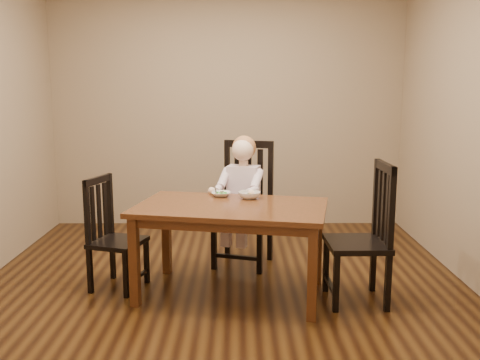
{
  "coord_description": "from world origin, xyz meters",
  "views": [
    {
      "loc": [
        0.12,
        -4.15,
        1.62
      ],
      "look_at": [
        0.14,
        0.25,
        0.83
      ],
      "focal_mm": 40.0,
      "sensor_mm": 36.0,
      "label": 1
    }
  ],
  "objects_px": {
    "bowl_peas": "(221,194)",
    "bowl_veg": "(249,195)",
    "dining_table": "(231,216)",
    "chair_child": "(244,206)",
    "chair_left": "(113,235)",
    "toddler": "(243,189)",
    "chair_right": "(364,236)"
  },
  "relations": [
    {
      "from": "chair_left",
      "to": "bowl_peas",
      "type": "distance_m",
      "value": 0.93
    },
    {
      "from": "chair_left",
      "to": "toddler",
      "type": "relative_size",
      "value": 1.42
    },
    {
      "from": "chair_child",
      "to": "chair_right",
      "type": "height_order",
      "value": "chair_child"
    },
    {
      "from": "chair_right",
      "to": "bowl_veg",
      "type": "distance_m",
      "value": 0.96
    },
    {
      "from": "bowl_veg",
      "to": "chair_child",
      "type": "bearing_deg",
      "value": 93.58
    },
    {
      "from": "toddler",
      "to": "bowl_peas",
      "type": "xyz_separation_m",
      "value": [
        -0.18,
        -0.39,
        0.03
      ]
    },
    {
      "from": "chair_child",
      "to": "chair_right",
      "type": "xyz_separation_m",
      "value": [
        0.88,
        -0.9,
        -0.03
      ]
    },
    {
      "from": "chair_right",
      "to": "bowl_veg",
      "type": "bearing_deg",
      "value": 65.13
    },
    {
      "from": "dining_table",
      "to": "bowl_peas",
      "type": "distance_m",
      "value": 0.35
    },
    {
      "from": "bowl_peas",
      "to": "bowl_veg",
      "type": "bearing_deg",
      "value": -19.72
    },
    {
      "from": "bowl_veg",
      "to": "dining_table",
      "type": "bearing_deg",
      "value": -121.43
    },
    {
      "from": "dining_table",
      "to": "toddler",
      "type": "xyz_separation_m",
      "value": [
        0.1,
        0.71,
        0.07
      ]
    },
    {
      "from": "dining_table",
      "to": "bowl_peas",
      "type": "relative_size",
      "value": 10.07
    },
    {
      "from": "chair_child",
      "to": "bowl_peas",
      "type": "height_order",
      "value": "chair_child"
    },
    {
      "from": "chair_right",
      "to": "toddler",
      "type": "distance_m",
      "value": 1.24
    },
    {
      "from": "chair_child",
      "to": "chair_left",
      "type": "distance_m",
      "value": 1.23
    },
    {
      "from": "chair_child",
      "to": "toddler",
      "type": "xyz_separation_m",
      "value": [
        -0.02,
        -0.05,
        0.17
      ]
    },
    {
      "from": "chair_right",
      "to": "bowl_peas",
      "type": "relative_size",
      "value": 6.79
    },
    {
      "from": "toddler",
      "to": "bowl_peas",
      "type": "distance_m",
      "value": 0.43
    },
    {
      "from": "chair_right",
      "to": "toddler",
      "type": "relative_size",
      "value": 1.67
    },
    {
      "from": "dining_table",
      "to": "chair_left",
      "type": "relative_size",
      "value": 1.74
    },
    {
      "from": "bowl_peas",
      "to": "bowl_veg",
      "type": "relative_size",
      "value": 0.87
    },
    {
      "from": "dining_table",
      "to": "chair_child",
      "type": "relative_size",
      "value": 1.41
    },
    {
      "from": "chair_child",
      "to": "bowl_peas",
      "type": "xyz_separation_m",
      "value": [
        -0.2,
        -0.44,
        0.2
      ]
    },
    {
      "from": "dining_table",
      "to": "chair_child",
      "type": "distance_m",
      "value": 0.78
    },
    {
      "from": "chair_left",
      "to": "toddler",
      "type": "xyz_separation_m",
      "value": [
        1.04,
        0.56,
        0.27
      ]
    },
    {
      "from": "dining_table",
      "to": "toddler",
      "type": "height_order",
      "value": "toddler"
    },
    {
      "from": "chair_right",
      "to": "dining_table",
      "type": "bearing_deg",
      "value": 81.09
    },
    {
      "from": "dining_table",
      "to": "bowl_veg",
      "type": "relative_size",
      "value": 8.81
    },
    {
      "from": "chair_left",
      "to": "toddler",
      "type": "distance_m",
      "value": 1.21
    },
    {
      "from": "bowl_peas",
      "to": "bowl_veg",
      "type": "xyz_separation_m",
      "value": [
        0.23,
        -0.08,
        0.01
      ]
    },
    {
      "from": "bowl_peas",
      "to": "chair_child",
      "type": "bearing_deg",
      "value": 65.74
    }
  ]
}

